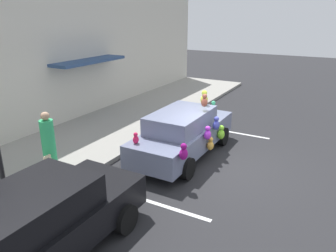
# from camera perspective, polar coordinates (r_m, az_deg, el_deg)

# --- Properties ---
(ground_plane) EXTENTS (60.00, 60.00, 0.00)m
(ground_plane) POSITION_cam_1_polar(r_m,az_deg,el_deg) (10.06, 9.24, -7.03)
(ground_plane) COLOR #262628
(sidewalk) EXTENTS (24.00, 4.00, 0.15)m
(sidewalk) POSITION_cam_1_polar(r_m,az_deg,el_deg) (12.44, -12.84, -1.65)
(sidewalk) COLOR gray
(sidewalk) RESTS_ON ground
(storefront_building) EXTENTS (24.00, 1.25, 6.40)m
(storefront_building) POSITION_cam_1_polar(r_m,az_deg,el_deg) (13.28, -20.94, 12.77)
(storefront_building) COLOR beige
(storefront_building) RESTS_ON ground
(parking_stripe_front) EXTENTS (0.12, 3.60, 0.01)m
(parking_stripe_front) POSITION_cam_1_polar(r_m,az_deg,el_deg) (13.03, 9.81, -0.82)
(parking_stripe_front) COLOR silver
(parking_stripe_front) RESTS_ON ground
(parking_stripe_rear) EXTENTS (0.12, 3.60, 0.01)m
(parking_stripe_rear) POSITION_cam_1_polar(r_m,az_deg,el_deg) (8.30, -4.22, -12.89)
(parking_stripe_rear) COLOR silver
(parking_stripe_rear) RESTS_ON ground
(plush_covered_car) EXTENTS (4.63, 1.99, 2.08)m
(plush_covered_car) POSITION_cam_1_polar(r_m,az_deg,el_deg) (10.37, 2.84, -1.15)
(plush_covered_car) COLOR slate
(plush_covered_car) RESTS_ON ground
(parked_sedan_behind) EXTENTS (4.22, 1.96, 1.54)m
(parked_sedan_behind) POSITION_cam_1_polar(r_m,az_deg,el_deg) (6.59, -21.43, -15.62)
(parked_sedan_behind) COLOR black
(parked_sedan_behind) RESTS_ON ground
(teddy_bear_on_sidewalk) EXTENTS (0.30, 0.25, 0.58)m
(teddy_bear_on_sidewalk) POSITION_cam_1_polar(r_m,az_deg,el_deg) (9.63, -20.43, -6.55)
(teddy_bear_on_sidewalk) COLOR beige
(teddy_bear_on_sidewalk) RESTS_ON sidewalk
(pedestrian_near_shopfront) EXTENTS (0.38, 0.38, 1.73)m
(pedestrian_near_shopfront) POSITION_cam_1_polar(r_m,az_deg,el_deg) (9.72, -20.39, -2.90)
(pedestrian_near_shopfront) COLOR #30B069
(pedestrian_near_shopfront) RESTS_ON sidewalk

